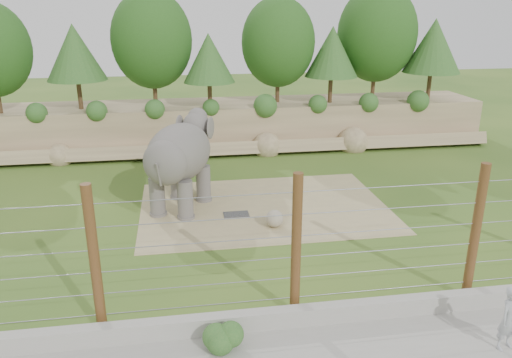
{
  "coord_description": "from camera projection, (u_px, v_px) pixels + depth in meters",
  "views": [
    {
      "loc": [
        -2.85,
        -15.7,
        7.86
      ],
      "look_at": [
        0.0,
        2.0,
        1.6
      ],
      "focal_mm": 35.0,
      "sensor_mm": 36.0,
      "label": 1
    }
  ],
  "objects": [
    {
      "name": "back_embankment",
      "position": [
        236.0,
        78.0,
        28.25
      ],
      "size": [
        30.0,
        5.52,
        8.77
      ],
      "color": "#846F51",
      "rests_on": "ground"
    },
    {
      "name": "dirt_patch",
      "position": [
        264.0,
        207.0,
        20.52
      ],
      "size": [
        10.0,
        7.0,
        0.02
      ],
      "primitive_type": "cube",
      "color": "tan",
      "rests_on": "ground"
    },
    {
      "name": "walkway_shrub",
      "position": [
        225.0,
        339.0,
        11.82
      ],
      "size": [
        0.74,
        0.74,
        0.74
      ],
      "primitive_type": "sphere",
      "color": "#286025",
      "rests_on": "walkway"
    },
    {
      "name": "zookeeper",
      "position": [
        510.0,
        319.0,
        11.82
      ],
      "size": [
        0.68,
        0.55,
        1.63
      ],
      "primitive_type": "imported",
      "rotation": [
        0.0,
        0.0,
        0.3
      ],
      "color": "#B6BBC0",
      "rests_on": "walkway"
    },
    {
      "name": "elephant",
      "position": [
        180.0,
        165.0,
        19.87
      ],
      "size": [
        3.63,
        4.9,
        3.65
      ],
      "primitive_type": null,
      "rotation": [
        0.0,
        0.0,
        -0.43
      ],
      "color": "#66605A",
      "rests_on": "ground"
    },
    {
      "name": "ground",
      "position": [
        265.0,
        240.0,
        17.65
      ],
      "size": [
        90.0,
        90.0,
        0.0
      ],
      "primitive_type": "plane",
      "color": "#34591F",
      "rests_on": "ground"
    },
    {
      "name": "retaining_wall",
      "position": [
        299.0,
        316.0,
        12.91
      ],
      "size": [
        26.0,
        0.35,
        0.5
      ],
      "primitive_type": "cube",
      "color": "#9E9D93",
      "rests_on": "ground"
    },
    {
      "name": "stone_ball",
      "position": [
        275.0,
        219.0,
        18.56
      ],
      "size": [
        0.66,
        0.66,
        0.66
      ],
      "primitive_type": "sphere",
      "color": "gray",
      "rests_on": "dirt_patch"
    },
    {
      "name": "barrier_fence",
      "position": [
        296.0,
        247.0,
        12.8
      ],
      "size": [
        20.26,
        0.26,
        4.0
      ],
      "color": "#4F2E15",
      "rests_on": "ground"
    },
    {
      "name": "drain_grate",
      "position": [
        236.0,
        214.0,
        19.73
      ],
      "size": [
        1.0,
        0.6,
        0.03
      ],
      "primitive_type": "cube",
      "color": "#262628",
      "rests_on": "dirt_patch"
    }
  ]
}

